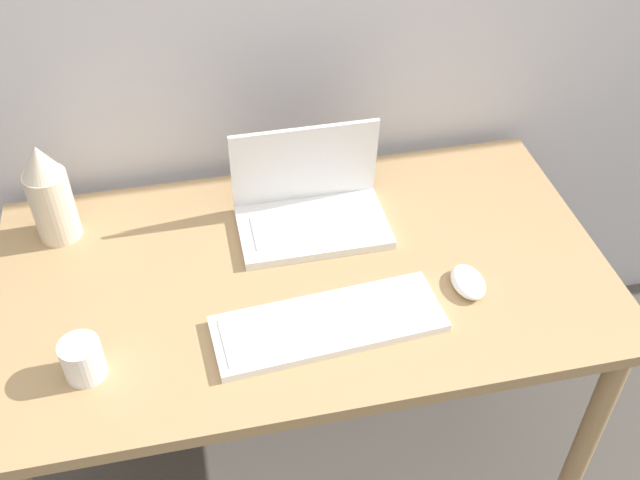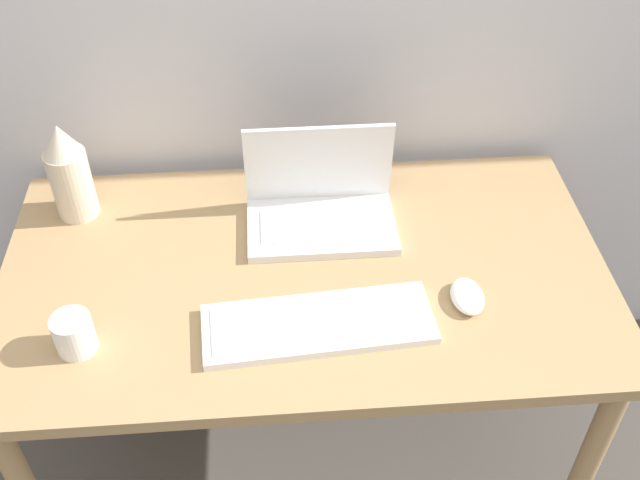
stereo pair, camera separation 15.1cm
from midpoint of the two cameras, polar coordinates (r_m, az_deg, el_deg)
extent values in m
cube|color=tan|center=(1.61, 1.52, -2.70)|extent=(1.30, 0.73, 0.03)
cylinder|color=tan|center=(1.85, 21.77, -16.23)|extent=(0.05, 0.05, 0.68)
cylinder|color=tan|center=(2.12, -15.70, -4.36)|extent=(0.05, 0.05, 0.68)
cylinder|color=tan|center=(2.20, 16.17, -2.63)|extent=(0.05, 0.05, 0.68)
cube|color=white|center=(1.68, 2.69, 0.97)|extent=(0.33, 0.20, 0.02)
cube|color=silver|center=(1.67, 2.74, 1.03)|extent=(0.27, 0.11, 0.00)
cube|color=white|center=(1.68, 2.48, 5.77)|extent=(0.33, 0.03, 0.20)
cube|color=#0F1938|center=(1.69, 2.44, 6.02)|extent=(0.29, 0.02, 0.17)
cube|color=white|center=(1.48, 2.82, -6.59)|extent=(0.46, 0.19, 0.02)
cube|color=silver|center=(1.47, 2.84, -6.32)|extent=(0.43, 0.15, 0.00)
ellipsoid|color=white|center=(1.56, 13.91, -4.32)|extent=(0.07, 0.10, 0.03)
cylinder|color=beige|center=(1.75, -16.05, 4.04)|extent=(0.09, 0.09, 0.17)
cone|color=beige|center=(1.68, -16.82, 7.23)|extent=(0.09, 0.09, 0.07)
cylinder|color=white|center=(1.47, -15.47, -7.05)|extent=(0.08, 0.08, 0.08)
camera|label=1|loc=(0.08, -87.13, 2.60)|focal=42.00mm
camera|label=2|loc=(0.08, 92.87, -2.60)|focal=42.00mm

